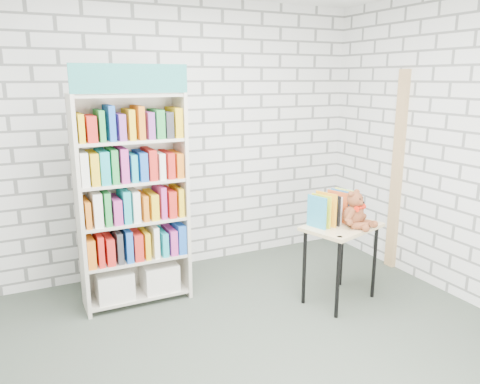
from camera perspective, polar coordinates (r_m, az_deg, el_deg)
name	(u,v)px	position (r m, az deg, el deg)	size (l,w,h in m)	color
ground	(249,364)	(3.61, 1.15, -20.19)	(4.50, 4.50, 0.00)	#3C453A
room_shell	(251,115)	(3.00, 1.32, 9.34)	(4.52, 4.02, 2.81)	silver
bookshelf	(132,199)	(4.25, -12.99, -0.87)	(0.95, 0.37, 2.12)	beige
display_table	(341,236)	(4.33, 12.26, -5.25)	(0.79, 0.65, 0.73)	tan
table_books	(333,208)	(4.32, 11.23, -1.87)	(0.51, 0.34, 0.28)	teal
teddy_bear	(356,212)	(4.24, 13.95, -2.41)	(0.31, 0.30, 0.33)	brown
door_trim	(397,172)	(5.19, 18.59, 2.32)	(0.05, 0.12, 2.10)	tan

